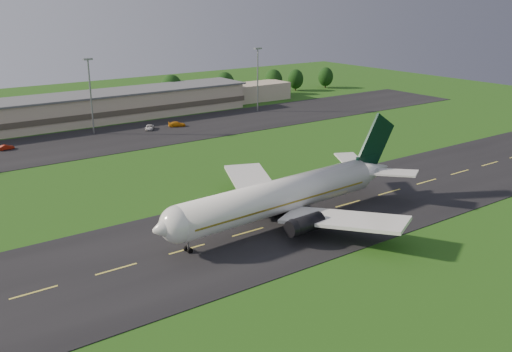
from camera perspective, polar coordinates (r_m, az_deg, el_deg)
ground at (r=90.68m, az=-0.81°, el=-5.67°), size 360.00×360.00×0.00m
taxiway at (r=90.66m, az=-0.81°, el=-5.64°), size 220.00×30.00×0.10m
apron at (r=152.45m, az=-16.58°, el=3.24°), size 260.00×30.00×0.10m
airliner at (r=92.97m, az=2.73°, el=-2.01°), size 51.30×42.13×15.57m
terminal at (r=176.07m, az=-17.42°, el=6.33°), size 145.00×16.00×8.40m
light_mast_centre at (r=159.09m, az=-16.26°, el=8.52°), size 2.40×1.20×20.35m
light_mast_east at (r=184.77m, az=0.17°, el=10.36°), size 2.40×1.20×20.35m
tree_line at (r=193.31m, az=-11.38°, el=8.03°), size 191.10×8.92×10.44m
service_vehicle_b at (r=151.41m, az=-23.73°, el=2.64°), size 3.84×1.69×1.23m
service_vehicle_c at (r=162.85m, az=-10.61°, el=4.81°), size 4.23×5.07×1.29m
service_vehicle_d at (r=165.43m, az=-7.91°, el=5.16°), size 5.29×3.67×1.42m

